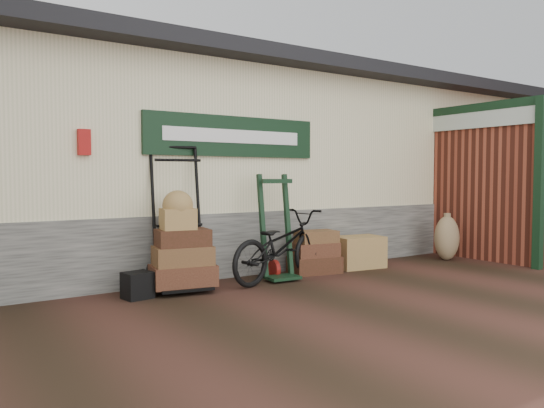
# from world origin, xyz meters

# --- Properties ---
(ground) EXTENTS (80.00, 80.00, 0.00)m
(ground) POSITION_xyz_m (0.00, 0.00, 0.00)
(ground) COLOR black
(ground) RESTS_ON ground
(station_building) EXTENTS (14.40, 4.10, 3.20)m
(station_building) POSITION_xyz_m (-0.01, 2.74, 1.61)
(station_building) COLOR #4C4C47
(station_building) RESTS_ON ground
(brick_outbuilding) EXTENTS (1.71, 4.51, 2.62)m
(brick_outbuilding) POSITION_xyz_m (4.70, 1.19, 1.30)
(brick_outbuilding) COLOR maroon
(brick_outbuilding) RESTS_ON ground
(porter_trolley) EXTENTS (1.02, 0.84, 1.83)m
(porter_trolley) POSITION_xyz_m (-1.24, 0.72, 0.92)
(porter_trolley) COLOR black
(porter_trolley) RESTS_ON ground
(green_barrow) EXTENTS (0.55, 0.47, 1.43)m
(green_barrow) POSITION_xyz_m (0.13, 0.55, 0.71)
(green_barrow) COLOR black
(green_barrow) RESTS_ON ground
(suitcase_stack) EXTENTS (0.78, 0.57, 0.63)m
(suitcase_stack) POSITION_xyz_m (0.85, 0.63, 0.31)
(suitcase_stack) COLOR #352111
(suitcase_stack) RESTS_ON ground
(wicker_hamper) EXTENTS (0.80, 0.58, 0.48)m
(wicker_hamper) POSITION_xyz_m (1.69, 0.61, 0.24)
(wicker_hamper) COLOR olive
(wicker_hamper) RESTS_ON ground
(black_trunk) EXTENTS (0.34, 0.31, 0.31)m
(black_trunk) POSITION_xyz_m (-1.85, 0.50, 0.15)
(black_trunk) COLOR black
(black_trunk) RESTS_ON ground
(bicycle) EXTENTS (1.06, 1.91, 1.05)m
(bicycle) POSITION_xyz_m (0.12, 0.45, 0.53)
(bicycle) COLOR black
(bicycle) RESTS_ON ground
(burlap_sack_left) EXTENTS (0.53, 0.47, 0.74)m
(burlap_sack_left) POSITION_xyz_m (3.43, 0.32, 0.37)
(burlap_sack_left) COLOR olive
(burlap_sack_left) RESTS_ON ground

